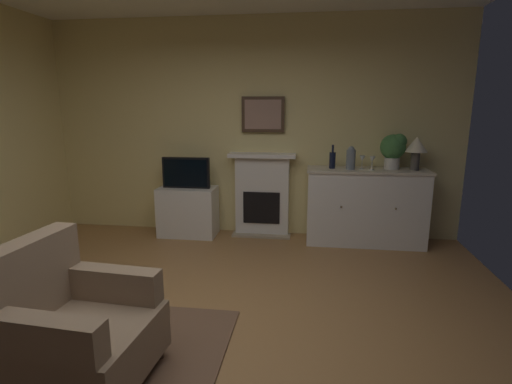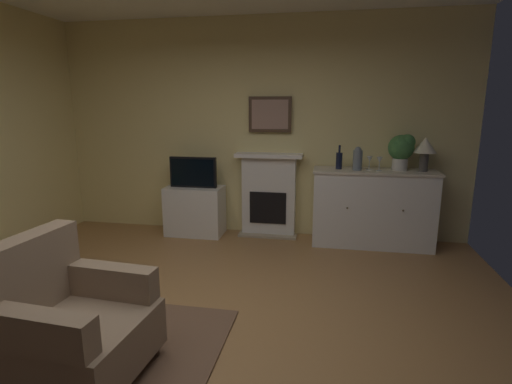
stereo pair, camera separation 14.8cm
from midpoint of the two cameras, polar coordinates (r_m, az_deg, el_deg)
The scene contains 15 objects.
ground_plane at distance 3.15m, azimuth -10.14°, elevation -21.64°, with size 5.42×5.44×0.10m, color #9E7042.
wall_rear at distance 5.24m, azimuth -1.67°, elevation 9.15°, with size 5.42×0.06×2.81m, color #EAD68C.
area_rug at distance 3.08m, azimuth -25.85°, elevation -22.36°, with size 1.83×1.77×0.02m, color brown.
fireplace_unit at distance 5.21m, azimuth 0.10°, elevation -0.38°, with size 0.87×0.30×1.10m.
framed_picture at distance 5.12m, azimuth 0.18°, elevation 11.19°, with size 0.55×0.04×0.45m.
sideboard_cabinet at distance 5.05m, azimuth 14.78°, elevation -2.08°, with size 1.46×0.49×0.95m.
table_lamp at distance 5.02m, azimuth 21.45°, elevation 6.12°, with size 0.26×0.26×0.40m.
wine_bottle at distance 4.90m, azimuth 10.17°, elevation 4.63°, with size 0.08×0.08×0.29m.
wine_glass_left at distance 4.93m, azimuth 14.33°, elevation 4.65°, with size 0.07×0.07×0.16m.
wine_glass_center at distance 4.90m, azimuth 15.68°, elevation 4.52°, with size 0.07×0.07×0.16m.
vase_decorative at distance 4.86m, azimuth 12.74°, elevation 4.83°, with size 0.11×0.11×0.28m.
tv_cabinet at distance 5.32m, azimuth -10.61°, elevation -2.79°, with size 0.75×0.42×0.65m.
tv_set at distance 5.19m, azimuth -10.92°, elevation 2.75°, with size 0.62×0.07×0.40m.
potted_plant_small at distance 5.01m, azimuth 18.55°, elevation 6.06°, with size 0.30×0.30×0.43m.
armchair at distance 2.80m, azimuth -26.59°, elevation -17.19°, with size 0.86×0.83×0.92m.
Camera 1 is at (0.78, -2.48, 1.70)m, focal length 27.58 mm.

